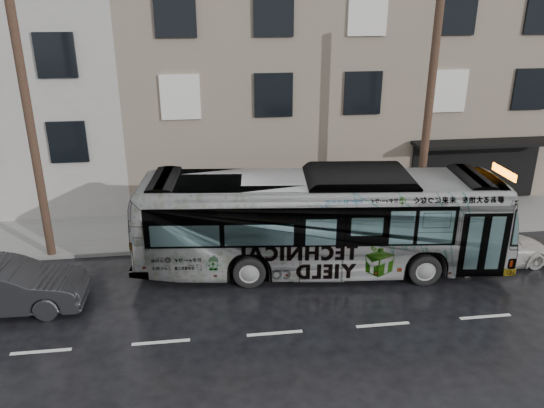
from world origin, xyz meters
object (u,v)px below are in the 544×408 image
Objects in this scene: utility_pole_rear at (32,134)px; dark_sedan at (3,287)px; bus at (320,221)px; sign_post at (445,204)px; white_sedan at (489,247)px; utility_pole_front at (427,122)px.

dark_sedan is at bearing -97.70° from utility_pole_rear.
bus reaches higher than dark_sedan.
sign_post is 0.55× the size of white_sedan.
dark_sedan is at bearing 89.45° from white_sedan.
utility_pole_front reaches higher than white_sedan.
sign_post is (15.10, 0.00, -3.30)m from utility_pole_rear.
sign_post is at bearing 9.37° from white_sedan.
white_sedan is 16.20m from dark_sedan.
utility_pole_rear is 1.87× the size of dark_sedan.
dark_sedan is at bearing 104.22° from bus.
utility_pole_front is at bearing 0.00° from utility_pole_rear.
bus is (-4.39, -2.03, -2.88)m from utility_pole_front.
white_sedan is 0.91× the size of dark_sedan.
utility_pole_rear is 15.46m from sign_post.
utility_pole_front is 15.37m from dark_sedan.
utility_pole_front is 0.71× the size of bus.
utility_pole_rear is 0.71× the size of bus.
utility_pole_rear is at bearing 76.93° from white_sedan.
dark_sedan is (-16.17, -0.93, 0.16)m from white_sedan.
bus is 10.23m from dark_sedan.
utility_pole_rear is at bearing 180.00° from utility_pole_front.
bus is 2.64× the size of dark_sedan.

